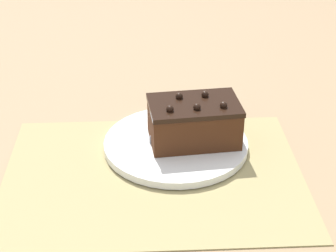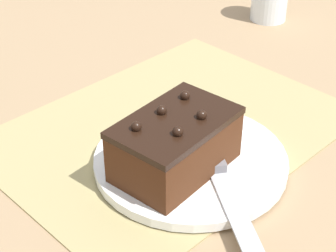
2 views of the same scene
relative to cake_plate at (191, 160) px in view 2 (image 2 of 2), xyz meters
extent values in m
plane|color=#9E7F5B|center=(0.04, 0.07, -0.01)|extent=(3.00, 3.00, 0.00)
cube|color=tan|center=(0.04, 0.07, -0.01)|extent=(0.46, 0.34, 0.00)
cylinder|color=white|center=(0.00, 0.00, 0.00)|extent=(0.24, 0.24, 0.01)
cube|color=#472614|center=(-0.03, 0.00, 0.04)|extent=(0.15, 0.10, 0.06)
cube|color=black|center=(-0.03, 0.00, 0.07)|extent=(0.15, 0.11, 0.01)
sphere|color=black|center=(-0.07, 0.01, 0.08)|extent=(0.01, 0.01, 0.01)
sphere|color=black|center=(-0.05, -0.02, 0.08)|extent=(0.01, 0.01, 0.01)
sphere|color=black|center=(-0.03, 0.02, 0.08)|extent=(0.01, 0.01, 0.01)
sphere|color=black|center=(-0.01, -0.02, 0.08)|extent=(0.01, 0.01, 0.01)
sphere|color=black|center=(0.01, 0.02, 0.08)|extent=(0.01, 0.01, 0.01)
cube|color=slate|center=(0.02, -0.02, 0.01)|extent=(0.06, 0.07, 0.01)
cube|color=#B7BABF|center=(-0.04, -0.11, 0.01)|extent=(0.10, 0.14, 0.00)
camera|label=1|loc=(0.05, 0.78, 0.49)|focal=60.00mm
camera|label=2|loc=(-0.40, -0.37, 0.42)|focal=60.00mm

